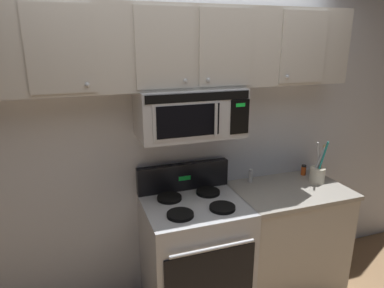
{
  "coord_description": "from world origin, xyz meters",
  "views": [
    {
      "loc": [
        -0.79,
        -1.77,
        2.08
      ],
      "look_at": [
        0.0,
        0.49,
        1.35
      ],
      "focal_mm": 32.18,
      "sensor_mm": 36.0,
      "label": 1
    }
  ],
  "objects": [
    {
      "name": "utensil_crock_cream",
      "position": [
        1.13,
        0.46,
        0.99
      ],
      "size": [
        0.13,
        0.13,
        0.38
      ],
      "color": "beige",
      "rests_on": "counter_segment"
    },
    {
      "name": "salt_shaker",
      "position": [
        0.59,
        0.66,
        0.96
      ],
      "size": [
        0.04,
        0.04,
        0.11
      ],
      "color": "white",
      "rests_on": "counter_segment"
    },
    {
      "name": "upper_cabinets",
      "position": [
        -0.0,
        0.57,
        2.02
      ],
      "size": [
        2.5,
        0.36,
        0.55
      ],
      "color": "#BCB7AD"
    },
    {
      "name": "spice_jar",
      "position": [
        1.12,
        0.64,
        0.95
      ],
      "size": [
        0.04,
        0.04,
        0.1
      ],
      "color": "#C64C19",
      "rests_on": "counter_segment"
    },
    {
      "name": "stove_range",
      "position": [
        0.0,
        0.42,
        0.47
      ],
      "size": [
        0.76,
        0.69,
        1.12
      ],
      "color": "#B7BABF",
      "rests_on": "ground_plane"
    },
    {
      "name": "counter_segment",
      "position": [
        0.84,
        0.43,
        0.45
      ],
      "size": [
        0.93,
        0.65,
        0.9
      ],
      "color": "#BCB7AD",
      "rests_on": "ground_plane"
    },
    {
      "name": "over_range_microwave",
      "position": [
        -0.0,
        0.54,
        1.58
      ],
      "size": [
        0.76,
        0.43,
        0.35
      ],
      "color": "#B7BABF"
    },
    {
      "name": "back_wall",
      "position": [
        0.0,
        0.79,
        1.35
      ],
      "size": [
        5.2,
        0.1,
        2.7
      ],
      "primitive_type": "cube",
      "color": "silver",
      "rests_on": "ground_plane"
    }
  ]
}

